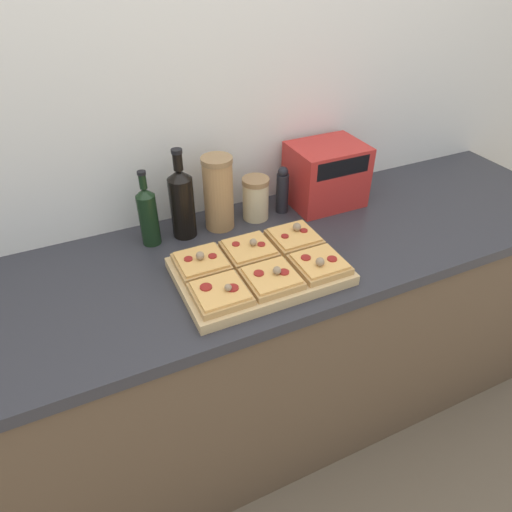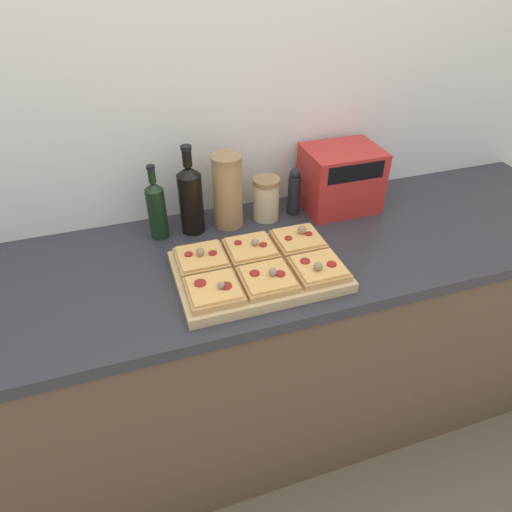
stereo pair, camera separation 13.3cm
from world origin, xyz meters
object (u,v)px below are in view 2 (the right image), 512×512
object	(u,v)px
wine_bottle	(191,198)
grain_jar_short	(266,199)
pepper_mill	(294,192)
cutting_board	(259,271)
olive_oil_bottle	(157,209)
grain_jar_tall	(228,191)
toaster_oven	(340,179)

from	to	relation	value
wine_bottle	grain_jar_short	world-z (taller)	wine_bottle
grain_jar_short	pepper_mill	bearing A→B (deg)	0.00
cutting_board	olive_oil_bottle	bearing A→B (deg)	128.63
wine_bottle	grain_jar_tall	size ratio (longest dim) A/B	1.19
wine_bottle	pepper_mill	size ratio (longest dim) A/B	1.74
olive_oil_bottle	cutting_board	bearing A→B (deg)	-51.37
pepper_mill	toaster_oven	bearing A→B (deg)	-1.60
wine_bottle	grain_jar_short	size ratio (longest dim) A/B	1.99
cutting_board	pepper_mill	xyz separation A→B (m)	(0.24, 0.32, 0.07)
wine_bottle	toaster_oven	world-z (taller)	wine_bottle
wine_bottle	toaster_oven	size ratio (longest dim) A/B	1.08
grain_jar_short	toaster_oven	size ratio (longest dim) A/B	0.54
grain_jar_tall	cutting_board	bearing A→B (deg)	-88.67
grain_jar_short	pepper_mill	size ratio (longest dim) A/B	0.87
pepper_mill	toaster_oven	distance (m)	0.18
wine_bottle	pepper_mill	xyz separation A→B (m)	(0.38, 0.00, -0.04)
pepper_mill	toaster_oven	size ratio (longest dim) A/B	0.62
cutting_board	toaster_oven	xyz separation A→B (m)	(0.42, 0.31, 0.10)
grain_jar_tall	grain_jar_short	distance (m)	0.15
cutting_board	toaster_oven	size ratio (longest dim) A/B	1.71
cutting_board	grain_jar_short	bearing A→B (deg)	67.28
cutting_board	grain_jar_tall	bearing A→B (deg)	91.33
cutting_board	wine_bottle	size ratio (longest dim) A/B	1.59
olive_oil_bottle	grain_jar_short	xyz separation A→B (m)	(0.39, 0.00, -0.03)
olive_oil_bottle	pepper_mill	size ratio (longest dim) A/B	1.45
grain_jar_tall	toaster_oven	world-z (taller)	grain_jar_tall
olive_oil_bottle	toaster_oven	distance (m)	0.67
grain_jar_short	toaster_oven	world-z (taller)	toaster_oven
grain_jar_short	toaster_oven	distance (m)	0.29
grain_jar_short	pepper_mill	xyz separation A→B (m)	(0.11, 0.00, 0.01)
grain_jar_tall	toaster_oven	bearing A→B (deg)	-0.67
grain_jar_short	grain_jar_tall	bearing A→B (deg)	180.00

